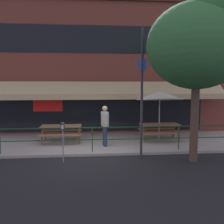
% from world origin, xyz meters
% --- Properties ---
extents(ground_plane, '(120.00, 120.00, 0.00)m').
position_xyz_m(ground_plane, '(0.00, 0.00, 0.00)').
color(ground_plane, black).
extents(patio_deck, '(15.00, 4.00, 0.10)m').
position_xyz_m(patio_deck, '(0.00, 2.00, 0.05)').
color(patio_deck, '#9E998E').
rests_on(patio_deck, ground).
extents(restaurant_building, '(15.00, 1.60, 7.16)m').
position_xyz_m(restaurant_building, '(-0.00, 4.22, 3.56)').
color(restaurant_building, brown).
rests_on(restaurant_building, ground).
extents(patio_railing, '(13.84, 0.04, 0.97)m').
position_xyz_m(patio_railing, '(0.00, 0.30, 0.80)').
color(patio_railing, '#194723').
rests_on(patio_railing, patio_deck).
extents(picnic_table_left, '(1.80, 1.42, 0.76)m').
position_xyz_m(picnic_table_left, '(-1.37, 2.01, 0.71)').
color(picnic_table_left, brown).
rests_on(picnic_table_left, patio_deck).
extents(picnic_table_centre, '(1.80, 1.42, 0.76)m').
position_xyz_m(picnic_table_centre, '(3.16, 2.03, 0.71)').
color(picnic_table_centre, brown).
rests_on(picnic_table_centre, patio_deck).
extents(patio_umbrella_centre, '(2.14, 2.14, 2.39)m').
position_xyz_m(patio_umbrella_centre, '(3.16, 2.14, 2.18)').
color(patio_umbrella_centre, '#B7B2A8').
rests_on(patio_umbrella_centre, patio_deck).
extents(pedestrian_walking, '(0.31, 0.61, 1.71)m').
position_xyz_m(pedestrian_walking, '(0.55, 1.18, 1.06)').
color(pedestrian_walking, navy).
rests_on(pedestrian_walking, patio_deck).
extents(parking_meter_near, '(0.15, 0.16, 1.42)m').
position_xyz_m(parking_meter_near, '(-1.02, -0.63, 1.15)').
color(parking_meter_near, gray).
rests_on(parking_meter_near, ground).
extents(street_sign_pole, '(0.28, 0.09, 4.73)m').
position_xyz_m(street_sign_pole, '(1.77, -0.45, 2.42)').
color(street_sign_pole, '#2D2D33').
rests_on(street_sign_pole, ground).
extents(street_tree_curbside, '(3.43, 3.09, 5.97)m').
position_xyz_m(street_tree_curbside, '(3.65, -0.97, 4.18)').
color(street_tree_curbside, brown).
rests_on(street_tree_curbside, ground).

